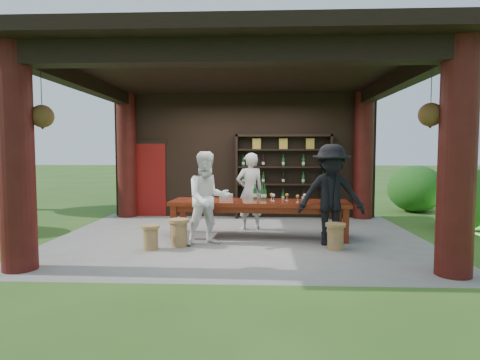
{
  "coord_description": "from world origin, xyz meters",
  "views": [
    {
      "loc": [
        0.37,
        -8.1,
        1.75
      ],
      "look_at": [
        0.0,
        0.4,
        1.15
      ],
      "focal_mm": 30.0,
      "sensor_mm": 36.0,
      "label": 1
    }
  ],
  "objects_px": {
    "stool_far_left": "(151,237)",
    "napkin_basket": "(226,197)",
    "stool_near_right": "(335,236)",
    "stool_near_left": "(179,232)",
    "host": "(250,191)",
    "tasting_table": "(259,206)",
    "wine_shelf": "(283,176)",
    "guest_man": "(331,195)",
    "guest_woman": "(208,198)"
  },
  "relations": [
    {
      "from": "stool_far_left",
      "to": "napkin_basket",
      "type": "xyz_separation_m",
      "value": [
        1.27,
        1.12,
        0.59
      ]
    },
    {
      "from": "stool_near_right",
      "to": "stool_far_left",
      "type": "bearing_deg",
      "value": -177.36
    },
    {
      "from": "stool_near_right",
      "to": "napkin_basket",
      "type": "distance_m",
      "value": 2.32
    },
    {
      "from": "stool_near_left",
      "to": "stool_near_right",
      "type": "bearing_deg",
      "value": -2.58
    },
    {
      "from": "stool_far_left",
      "to": "host",
      "type": "xyz_separation_m",
      "value": [
        1.74,
        1.99,
        0.63
      ]
    },
    {
      "from": "tasting_table",
      "to": "host",
      "type": "distance_m",
      "value": 0.89
    },
    {
      "from": "wine_shelf",
      "to": "stool_near_right",
      "type": "distance_m",
      "value": 3.59
    },
    {
      "from": "stool_far_left",
      "to": "stool_near_right",
      "type": "bearing_deg",
      "value": 2.64
    },
    {
      "from": "host",
      "to": "guest_man",
      "type": "relative_size",
      "value": 0.91
    },
    {
      "from": "wine_shelf",
      "to": "napkin_basket",
      "type": "xyz_separation_m",
      "value": [
        -1.31,
        -2.44,
        -0.29
      ]
    },
    {
      "from": "stool_near_right",
      "to": "guest_woman",
      "type": "height_order",
      "value": "guest_woman"
    },
    {
      "from": "napkin_basket",
      "to": "guest_woman",
      "type": "bearing_deg",
      "value": -113.41
    },
    {
      "from": "wine_shelf",
      "to": "tasting_table",
      "type": "height_order",
      "value": "wine_shelf"
    },
    {
      "from": "stool_near_left",
      "to": "guest_woman",
      "type": "relative_size",
      "value": 0.29
    },
    {
      "from": "guest_man",
      "to": "napkin_basket",
      "type": "xyz_separation_m",
      "value": [
        -2.02,
        0.58,
        -0.13
      ]
    },
    {
      "from": "stool_near_left",
      "to": "guest_man",
      "type": "xyz_separation_m",
      "value": [
        2.83,
        0.26,
        0.68
      ]
    },
    {
      "from": "host",
      "to": "napkin_basket",
      "type": "bearing_deg",
      "value": 43.34
    },
    {
      "from": "tasting_table",
      "to": "stool_far_left",
      "type": "relative_size",
      "value": 8.3
    },
    {
      "from": "guest_man",
      "to": "napkin_basket",
      "type": "distance_m",
      "value": 2.1
    },
    {
      "from": "stool_near_right",
      "to": "guest_woman",
      "type": "distance_m",
      "value": 2.43
    },
    {
      "from": "guest_woman",
      "to": "guest_man",
      "type": "xyz_separation_m",
      "value": [
        2.31,
        0.1,
        0.07
      ]
    },
    {
      "from": "tasting_table",
      "to": "guest_woman",
      "type": "bearing_deg",
      "value": -143.58
    },
    {
      "from": "stool_far_left",
      "to": "stool_near_left",
      "type": "bearing_deg",
      "value": 31.49
    },
    {
      "from": "stool_near_right",
      "to": "stool_near_left",
      "type": "bearing_deg",
      "value": 177.42
    },
    {
      "from": "stool_near_right",
      "to": "host",
      "type": "relative_size",
      "value": 0.27
    },
    {
      "from": "wine_shelf",
      "to": "stool_far_left",
      "type": "distance_m",
      "value": 4.49
    },
    {
      "from": "host",
      "to": "guest_man",
      "type": "xyz_separation_m",
      "value": [
        1.55,
        -1.45,
        0.08
      ]
    },
    {
      "from": "wine_shelf",
      "to": "tasting_table",
      "type": "relative_size",
      "value": 0.68
    },
    {
      "from": "stool_far_left",
      "to": "guest_man",
      "type": "distance_m",
      "value": 3.41
    },
    {
      "from": "tasting_table",
      "to": "wine_shelf",
      "type": "bearing_deg",
      "value": 75.05
    },
    {
      "from": "wine_shelf",
      "to": "stool_near_left",
      "type": "xyz_separation_m",
      "value": [
        -2.13,
        -3.28,
        -0.84
      ]
    },
    {
      "from": "tasting_table",
      "to": "host",
      "type": "bearing_deg",
      "value": 103.55
    },
    {
      "from": "host",
      "to": "guest_woman",
      "type": "xyz_separation_m",
      "value": [
        -0.76,
        -1.54,
        0.02
      ]
    },
    {
      "from": "tasting_table",
      "to": "napkin_basket",
      "type": "bearing_deg",
      "value": -177.16
    },
    {
      "from": "wine_shelf",
      "to": "host",
      "type": "height_order",
      "value": "wine_shelf"
    },
    {
      "from": "host",
      "to": "stool_near_left",
      "type": "bearing_deg",
      "value": 34.79
    },
    {
      "from": "guest_man",
      "to": "napkin_basket",
      "type": "relative_size",
      "value": 7.28
    },
    {
      "from": "stool_near_right",
      "to": "napkin_basket",
      "type": "bearing_deg",
      "value": 154.61
    },
    {
      "from": "stool_near_right",
      "to": "guest_man",
      "type": "xyz_separation_m",
      "value": [
        -0.02,
        0.39,
        0.69
      ]
    },
    {
      "from": "guest_woman",
      "to": "guest_man",
      "type": "distance_m",
      "value": 2.31
    },
    {
      "from": "guest_man",
      "to": "guest_woman",
      "type": "bearing_deg",
      "value": -175.09
    },
    {
      "from": "stool_near_right",
      "to": "guest_man",
      "type": "height_order",
      "value": "guest_man"
    },
    {
      "from": "stool_near_left",
      "to": "host",
      "type": "bearing_deg",
      "value": 53.09
    },
    {
      "from": "stool_near_right",
      "to": "napkin_basket",
      "type": "height_order",
      "value": "napkin_basket"
    },
    {
      "from": "guest_woman",
      "to": "stool_near_left",
      "type": "bearing_deg",
      "value": 175.04
    },
    {
      "from": "tasting_table",
      "to": "stool_near_right",
      "type": "relative_size",
      "value": 7.73
    },
    {
      "from": "tasting_table",
      "to": "guest_man",
      "type": "height_order",
      "value": "guest_man"
    },
    {
      "from": "wine_shelf",
      "to": "guest_woman",
      "type": "distance_m",
      "value": 3.52
    },
    {
      "from": "tasting_table",
      "to": "guest_man",
      "type": "distance_m",
      "value": 1.51
    },
    {
      "from": "stool_far_left",
      "to": "napkin_basket",
      "type": "distance_m",
      "value": 1.79
    }
  ]
}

